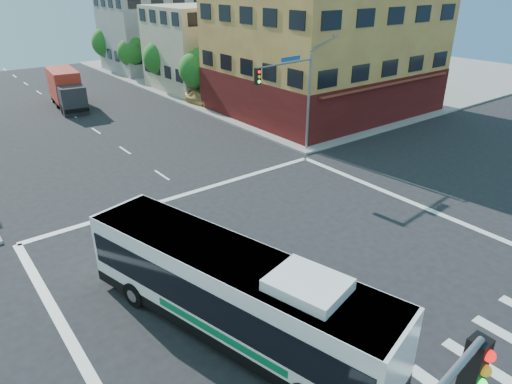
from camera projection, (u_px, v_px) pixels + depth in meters
ground at (296, 265)px, 20.41m from camera, size 120.00×120.00×0.00m
sidewalk_ne at (313, 68)px, 64.81m from camera, size 50.00×50.00×0.15m
corner_building_ne at (325, 47)px, 42.19m from camera, size 18.10×15.44×14.00m
building_east_near at (208, 47)px, 52.24m from camera, size 12.06×10.06×9.00m
building_east_far at (153, 32)px, 62.07m from camera, size 12.06×10.06×10.00m
signal_mast_ne at (293, 87)px, 30.92m from camera, size 7.91×1.13×8.07m
street_tree_a at (198, 67)px, 45.48m from camera, size 3.60×3.60×5.53m
street_tree_b at (161, 56)px, 51.15m from camera, size 3.80×3.80×5.79m
street_tree_c at (132, 50)px, 57.02m from camera, size 3.40×3.40×5.29m
street_tree_d at (107, 41)px, 62.58m from camera, size 4.00×4.00×6.03m
transit_bus at (231, 291)px, 15.84m from camera, size 5.61×12.49×3.62m
box_truck at (67, 90)px, 44.75m from camera, size 3.16×8.06×3.54m
parked_car at (203, 98)px, 45.71m from camera, size 2.36×4.66×1.52m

